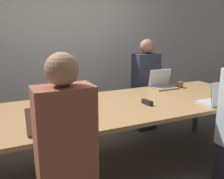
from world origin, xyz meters
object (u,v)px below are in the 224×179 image
object	(u,v)px
laptop_near_left	(47,124)
stapler	(147,102)
laptop_far_midleft	(64,94)
laptop_near_right	(220,98)
cup_far_right	(180,85)
cup_far_midleft	(42,98)
person_near_left	(66,158)
laptop_far_right	(162,83)
person_far_right	(146,87)

from	to	relation	value
laptop_near_left	stapler	xyz separation A→B (m)	(1.15, 0.29, -0.04)
laptop_near_left	laptop_far_midleft	size ratio (longest dim) A/B	1.05
laptop_near_left	laptop_near_right	bearing A→B (deg)	178.51
cup_far_right	cup_far_midleft	size ratio (longest dim) A/B	0.88
laptop_near_left	person_near_left	size ratio (longest dim) A/B	0.23
person_near_left	laptop_far_right	world-z (taller)	person_near_left
laptop_near_left	cup_far_right	distance (m)	2.18
laptop_near_left	cup_far_midleft	size ratio (longest dim) A/B	3.44
laptop_near_right	cup_far_midleft	size ratio (longest dim) A/B	3.78
laptop_far_right	cup_far_midleft	xyz separation A→B (m)	(-1.67, -0.01, -0.03)
laptop_far_right	laptop_far_midleft	world-z (taller)	laptop_far_right
cup_far_right	person_near_left	bearing A→B (deg)	-149.54
laptop_near_right	laptop_near_left	xyz separation A→B (m)	(-1.87, 0.05, -0.01)
laptop_far_midleft	stapler	distance (m)	0.98
person_near_left	stapler	distance (m)	1.28
stapler	laptop_near_right	bearing A→B (deg)	-32.07
laptop_near_left	laptop_far_right	bearing A→B (deg)	-153.53
laptop_far_right	laptop_far_midleft	bearing A→B (deg)	-179.43
laptop_far_right	laptop_far_midleft	size ratio (longest dim) A/B	1.11
person_near_left	person_far_right	xyz separation A→B (m)	(1.74, 1.69, -0.01)
person_far_right	cup_far_midleft	distance (m)	1.74
laptop_near_left	laptop_far_midleft	xyz separation A→B (m)	(0.37, 0.88, 0.01)
laptop_near_left	laptop_far_right	size ratio (longest dim) A/B	0.94
cup_far_right	stapler	bearing A→B (deg)	-150.29
person_near_left	cup_far_right	bearing A→B (deg)	-149.54
cup_far_right	laptop_far_midleft	size ratio (longest dim) A/B	0.27
stapler	person_near_left	bearing A→B (deg)	-156.22
laptop_far_midleft	laptop_far_right	bearing A→B (deg)	0.57
person_near_left	cup_far_midleft	xyz separation A→B (m)	(0.06, 1.26, 0.12)
laptop_far_right	person_far_right	xyz separation A→B (m)	(0.01, 0.43, -0.15)
laptop_near_left	cup_far_midleft	distance (m)	0.89
laptop_far_midleft	person_far_right	bearing A→B (deg)	17.20
person_far_right	cup_far_right	bearing A→B (deg)	-65.30
person_near_left	laptop_far_midleft	xyz separation A→B (m)	(0.31, 1.25, 0.14)
person_near_left	laptop_far_midleft	size ratio (longest dim) A/B	4.60
laptop_near_right	laptop_far_midleft	world-z (taller)	laptop_near_right
laptop_near_left	cup_far_right	size ratio (longest dim) A/B	3.91
laptop_near_right	laptop_near_left	distance (m)	1.88
laptop_near_left	person_far_right	world-z (taller)	person_far_right
laptop_near_right	laptop_near_left	bearing A→B (deg)	-1.49
laptop_far_midleft	cup_far_midleft	size ratio (longest dim) A/B	3.28
laptop_far_midleft	person_near_left	bearing A→B (deg)	-104.14
laptop_far_midleft	laptop_near_left	bearing A→B (deg)	-112.83
person_near_left	laptop_far_right	bearing A→B (deg)	-143.91
laptop_far_midleft	laptop_near_right	bearing A→B (deg)	-31.53
person_near_left	laptop_near_right	bearing A→B (deg)	-169.89
laptop_near_left	laptop_far_right	distance (m)	2.00
laptop_near_right	person_far_right	distance (m)	1.38
laptop_far_right	cup_far_midleft	bearing A→B (deg)	-179.79
person_near_left	stapler	size ratio (longest dim) A/B	9.37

